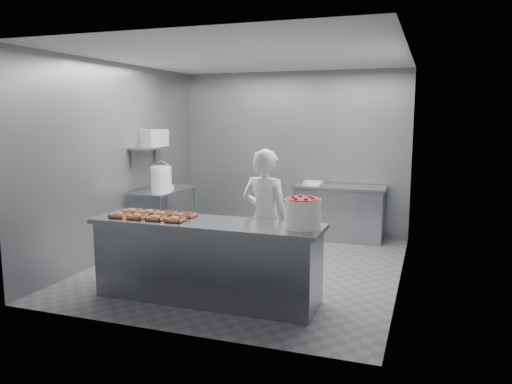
{
  "coord_description": "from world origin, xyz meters",
  "views": [
    {
      "loc": [
        2.3,
        -6.22,
        2.05
      ],
      "look_at": [
        0.18,
        -0.2,
        1.07
      ],
      "focal_mm": 35.0,
      "sensor_mm": 36.0,
      "label": 1
    }
  ],
  "objects_px": {
    "strawberry_tub": "(303,212)",
    "glaze_bucket": "(161,179)",
    "back_counter": "(339,212)",
    "tray_1": "(138,216)",
    "tray_2": "(156,218)",
    "worker": "(265,219)",
    "service_counter": "(207,260)",
    "tray_3": "(176,219)",
    "tray_5": "(150,212)",
    "appliance": "(154,138)",
    "tray_4": "(132,211)",
    "tray_7": "(187,215)",
    "tray_6": "(168,214)",
    "prep_table": "(164,208)",
    "tray_0": "(119,215)"
  },
  "relations": [
    {
      "from": "strawberry_tub",
      "to": "glaze_bucket",
      "type": "distance_m",
      "value": 3.06
    },
    {
      "from": "back_counter",
      "to": "glaze_bucket",
      "type": "relative_size",
      "value": 3.16
    },
    {
      "from": "back_counter",
      "to": "tray_1",
      "type": "relative_size",
      "value": 8.01
    },
    {
      "from": "tray_2",
      "to": "worker",
      "type": "xyz_separation_m",
      "value": [
        1.03,
        0.73,
        -0.09
      ]
    },
    {
      "from": "service_counter",
      "to": "worker",
      "type": "bearing_deg",
      "value": 50.95
    },
    {
      "from": "tray_3",
      "to": "glaze_bucket",
      "type": "height_order",
      "value": "glaze_bucket"
    },
    {
      "from": "strawberry_tub",
      "to": "glaze_bucket",
      "type": "relative_size",
      "value": 0.79
    },
    {
      "from": "tray_5",
      "to": "appliance",
      "type": "xyz_separation_m",
      "value": [
        -1.03,
        1.86,
        0.77
      ]
    },
    {
      "from": "tray_4",
      "to": "tray_7",
      "type": "distance_m",
      "value": 0.72
    },
    {
      "from": "tray_3",
      "to": "tray_6",
      "type": "relative_size",
      "value": 1.0
    },
    {
      "from": "tray_3",
      "to": "tray_7",
      "type": "height_order",
      "value": "tray_3"
    },
    {
      "from": "tray_4",
      "to": "strawberry_tub",
      "type": "bearing_deg",
      "value": -2.72
    },
    {
      "from": "tray_1",
      "to": "appliance",
      "type": "xyz_separation_m",
      "value": [
        -1.03,
        2.12,
        0.77
      ]
    },
    {
      "from": "worker",
      "to": "appliance",
      "type": "xyz_separation_m",
      "value": [
        -2.31,
        1.39,
        0.86
      ]
    },
    {
      "from": "back_counter",
      "to": "tray_6",
      "type": "bearing_deg",
      "value": -114.83
    },
    {
      "from": "tray_4",
      "to": "tray_6",
      "type": "distance_m",
      "value": 0.48
    },
    {
      "from": "tray_6",
      "to": "appliance",
      "type": "height_order",
      "value": "appliance"
    },
    {
      "from": "tray_5",
      "to": "worker",
      "type": "relative_size",
      "value": 0.11
    },
    {
      "from": "tray_1",
      "to": "tray_4",
      "type": "bearing_deg",
      "value": 132.72
    },
    {
      "from": "back_counter",
      "to": "tray_4",
      "type": "height_order",
      "value": "tray_4"
    },
    {
      "from": "tray_3",
      "to": "glaze_bucket",
      "type": "distance_m",
      "value": 2.16
    },
    {
      "from": "prep_table",
      "to": "worker",
      "type": "height_order",
      "value": "worker"
    },
    {
      "from": "tray_2",
      "to": "tray_3",
      "type": "height_order",
      "value": "same"
    },
    {
      "from": "appliance",
      "to": "prep_table",
      "type": "bearing_deg",
      "value": 6.36
    },
    {
      "from": "tray_7",
      "to": "strawberry_tub",
      "type": "relative_size",
      "value": 0.5
    },
    {
      "from": "tray_0",
      "to": "tray_4",
      "type": "xyz_separation_m",
      "value": [
        0.0,
        0.26,
        0.0
      ]
    },
    {
      "from": "tray_1",
      "to": "strawberry_tub",
      "type": "height_order",
      "value": "strawberry_tub"
    },
    {
      "from": "service_counter",
      "to": "tray_5",
      "type": "xyz_separation_m",
      "value": [
        -0.79,
        0.13,
        0.47
      ]
    },
    {
      "from": "prep_table",
      "to": "appliance",
      "type": "bearing_deg",
      "value": 166.47
    },
    {
      "from": "tray_4",
      "to": "glaze_bucket",
      "type": "relative_size",
      "value": 0.39
    },
    {
      "from": "prep_table",
      "to": "tray_5",
      "type": "distance_m",
      "value": 2.04
    },
    {
      "from": "tray_5",
      "to": "tray_4",
      "type": "bearing_deg",
      "value": 180.0
    },
    {
      "from": "back_counter",
      "to": "tray_5",
      "type": "bearing_deg",
      "value": -118.39
    },
    {
      "from": "back_counter",
      "to": "tray_3",
      "type": "distance_m",
      "value": 3.62
    },
    {
      "from": "tray_6",
      "to": "worker",
      "type": "distance_m",
      "value": 1.14
    },
    {
      "from": "tray_6",
      "to": "prep_table",
      "type": "bearing_deg",
      "value": 121.3
    },
    {
      "from": "tray_5",
      "to": "strawberry_tub",
      "type": "distance_m",
      "value": 1.87
    },
    {
      "from": "tray_0",
      "to": "tray_6",
      "type": "xyz_separation_m",
      "value": [
        0.48,
        0.26,
        -0.0
      ]
    },
    {
      "from": "tray_2",
      "to": "back_counter",
      "type": "bearing_deg",
      "value": 66.83
    },
    {
      "from": "back_counter",
      "to": "tray_4",
      "type": "relative_size",
      "value": 8.01
    },
    {
      "from": "tray_7",
      "to": "tray_3",
      "type": "bearing_deg",
      "value": -90.67
    },
    {
      "from": "tray_2",
      "to": "tray_3",
      "type": "xyz_separation_m",
      "value": [
        0.24,
        0.0,
        0.0
      ]
    },
    {
      "from": "prep_table",
      "to": "back_counter",
      "type": "bearing_deg",
      "value": 27.01
    },
    {
      "from": "back_counter",
      "to": "tray_0",
      "type": "xyz_separation_m",
      "value": [
        -1.93,
        -3.38,
        0.47
      ]
    },
    {
      "from": "tray_0",
      "to": "appliance",
      "type": "height_order",
      "value": "appliance"
    },
    {
      "from": "prep_table",
      "to": "back_counter",
      "type": "xyz_separation_m",
      "value": [
        2.55,
        1.3,
        -0.14
      ]
    },
    {
      "from": "appliance",
      "to": "tray_5",
      "type": "bearing_deg",
      "value": -41.06
    },
    {
      "from": "glaze_bucket",
      "to": "tray_1",
      "type": "bearing_deg",
      "value": -67.89
    },
    {
      "from": "tray_3",
      "to": "tray_4",
      "type": "xyz_separation_m",
      "value": [
        -0.72,
        0.26,
        0.0
      ]
    },
    {
      "from": "tray_1",
      "to": "tray_6",
      "type": "xyz_separation_m",
      "value": [
        0.24,
        0.26,
        -0.0
      ]
    }
  ]
}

